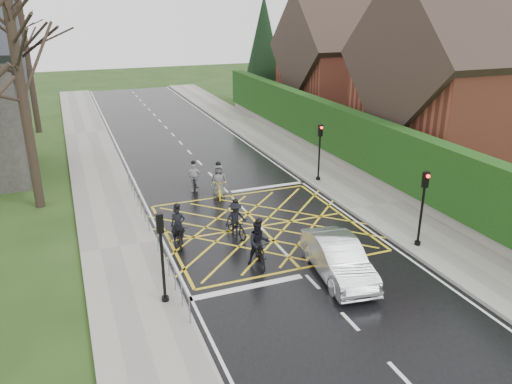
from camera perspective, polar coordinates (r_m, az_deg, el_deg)
ground at (r=21.94m, az=0.44°, el=-3.96°), size 120.00×120.00×0.00m
road at (r=21.94m, az=0.44°, el=-3.95°), size 9.00×80.00×0.01m
sidewalk_right at (r=24.59m, az=13.55°, el=-1.56°), size 3.00×80.00×0.15m
sidewalk_left at (r=20.67m, az=-15.29°, el=-6.17°), size 3.00×80.00×0.15m
stone_wall at (r=30.13m, az=9.97°, el=3.42°), size 0.50×38.00×0.70m
hedge at (r=29.66m, az=10.18°, el=6.65°), size 0.90×38.00×2.80m
house_near at (r=31.89m, az=23.45°, el=11.09°), size 11.80×9.80×11.30m
house_far at (r=42.97m, az=10.17°, el=14.04°), size 9.80×8.80×10.30m
conifer at (r=48.24m, az=0.89°, el=15.81°), size 4.60×4.60×10.00m
tree_near at (r=24.58m, az=-26.08°, el=15.82°), size 9.24×9.24×11.44m
tree_far at (r=40.59m, az=-25.04°, el=16.14°), size 8.40×8.40×10.40m
railing_south at (r=17.41m, az=-9.65°, el=-8.41°), size 0.05×5.04×1.03m
railing_north at (r=24.17m, az=-13.44°, el=-0.14°), size 0.05×6.04×1.03m
traffic_light_ne at (r=26.98m, az=7.25°, el=4.43°), size 0.24×0.31×3.21m
traffic_light_se at (r=20.43m, az=18.42°, el=-1.95°), size 0.24×0.31×3.21m
traffic_light_sw at (r=16.06m, az=-10.66°, el=-7.55°), size 0.24×0.31×3.21m
cyclist_rear at (r=20.38m, az=-8.83°, el=-4.47°), size 0.85×1.88×1.77m
cyclist_back at (r=18.62m, az=0.36°, el=-6.32°), size 0.93×1.92×1.86m
cyclist_mid at (r=20.92m, az=-2.31°, el=-3.47°), size 1.04×1.74×1.63m
cyclist_front at (r=25.97m, az=-7.07°, el=1.35°), size 0.96×1.72×1.66m
cyclist_lead at (r=25.04m, az=-4.24°, el=0.80°), size 1.14×2.03×1.87m
car at (r=18.09m, az=9.39°, el=-7.51°), size 2.02×4.37×1.39m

